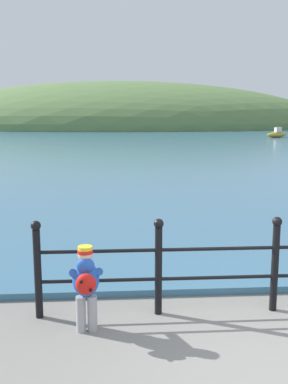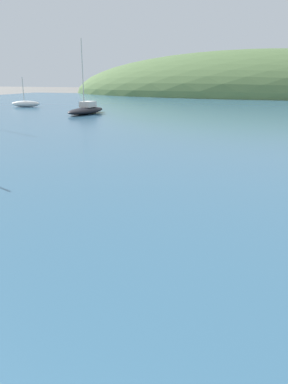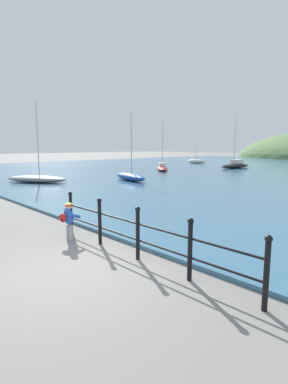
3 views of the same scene
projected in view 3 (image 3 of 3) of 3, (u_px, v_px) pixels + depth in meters
name	position (u px, v px, depth m)	size (l,w,h in m)	color
ground_plane	(68.00, 272.00, 6.00)	(200.00, 200.00, 0.00)	slate
iron_railing	(138.00, 231.00, 6.60)	(5.93, 0.12, 1.21)	black
child_in_coat	(68.00, 218.00, 7.99)	(0.39, 0.54, 1.00)	#99999E
boat_nearest_quay	(235.00, 165.00, 33.25)	(1.91, 4.67, 5.52)	black
boat_far_right	(162.00, 168.00, 30.01)	(3.63, 3.46, 4.82)	maroon
boat_blue_hull	(37.00, 179.00, 20.07)	(4.43, 3.60, 5.22)	gray
boat_red_dinghy	(130.00, 176.00, 21.24)	(3.97, 1.82, 4.74)	#1E4793
boat_green_fishing	(196.00, 161.00, 42.56)	(2.85, 1.73, 2.76)	silver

